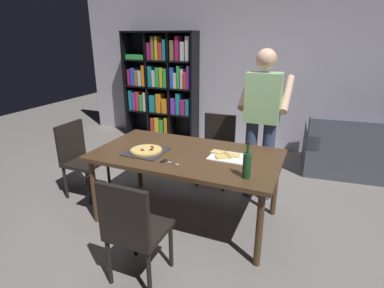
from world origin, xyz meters
TOP-DOWN VIEW (x-y plane):
  - ground_plane at (0.00, 0.00)m, footprint 12.00×12.00m
  - back_wall at (0.00, 2.60)m, footprint 6.40×0.10m
  - dining_table at (0.00, 0.00)m, footprint 1.87×1.03m
  - chair_near_camera at (-0.00, -1.00)m, footprint 0.42×0.42m
  - chair_far_side at (0.00, 1.00)m, footprint 0.42×0.42m
  - chair_left_end at (-1.42, 0.00)m, footprint 0.42×0.42m
  - couch at (1.91, 1.99)m, footprint 1.78×1.01m
  - bookshelf at (-1.54, 2.37)m, footprint 1.40×0.35m
  - person_serving_pizza at (0.60, 0.78)m, footprint 0.55×0.54m
  - pepperoni_pizza_on_tray at (-0.39, -0.13)m, footprint 0.39×0.39m
  - pizza_slices_on_towel at (0.41, 0.06)m, footprint 0.37×0.28m
  - wine_bottle at (0.69, -0.32)m, footprint 0.07×0.07m
  - kitchen_scissors at (-0.07, -0.29)m, footprint 0.20×0.09m

SIDE VIEW (x-z plane):
  - ground_plane at x=0.00m, z-range 0.00..0.00m
  - couch at x=1.91m, z-range -0.12..0.73m
  - chair_near_camera at x=0.00m, z-range 0.06..0.96m
  - chair_far_side at x=0.00m, z-range 0.06..0.96m
  - chair_left_end at x=-1.42m, z-range 0.06..0.96m
  - dining_table at x=0.00m, z-range 0.31..1.06m
  - kitchen_scissors at x=-0.07m, z-range 0.75..0.76m
  - pizza_slices_on_towel at x=0.41m, z-range 0.75..0.78m
  - pepperoni_pizza_on_tray at x=-0.39m, z-range 0.75..0.78m
  - wine_bottle at x=0.69m, z-range 0.71..1.03m
  - bookshelf at x=-1.54m, z-range 0.02..1.97m
  - person_serving_pizza at x=0.60m, z-range 0.12..1.87m
  - back_wall at x=0.00m, z-range 0.00..2.80m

